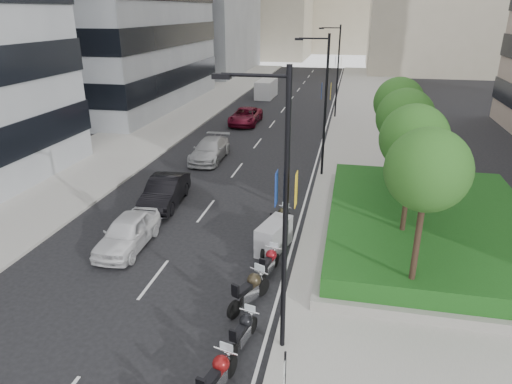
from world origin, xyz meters
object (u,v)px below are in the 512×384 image
(lamp_post_1, at_px, (323,100))
(car_a, at_px, (128,232))
(car_b, at_px, (165,192))
(delivery_van, at_px, (266,90))
(lamp_post_0, at_px, (280,206))
(motorcycle_3, at_px, (250,290))
(lamp_post_2, at_px, (336,67))
(car_c, at_px, (210,150))
(motorcycle_5, at_px, (274,236))
(motorcycle_1, at_px, (217,377))
(motorcycle_2, at_px, (243,331))
(motorcycle_6, at_px, (280,219))
(motorcycle_4, at_px, (269,263))
(car_d, at_px, (245,116))

(lamp_post_1, relative_size, car_a, 2.01)
(car_b, relative_size, delivery_van, 0.95)
(lamp_post_0, relative_size, motorcycle_3, 3.91)
(lamp_post_2, height_order, car_c, lamp_post_2)
(lamp_post_1, distance_m, delivery_van, 29.68)
(lamp_post_2, relative_size, motorcycle_5, 3.70)
(motorcycle_3, xyz_separation_m, car_c, (-6.78, 16.81, 0.11))
(motorcycle_1, distance_m, delivery_van, 47.90)
(motorcycle_2, height_order, motorcycle_6, motorcycle_6)
(car_b, xyz_separation_m, car_c, (-0.04, 8.54, -0.04))
(motorcycle_5, distance_m, delivery_van, 39.34)
(motorcycle_4, height_order, motorcycle_6, motorcycle_4)
(lamp_post_0, relative_size, motorcycle_2, 4.31)
(lamp_post_2, relative_size, car_b, 1.84)
(car_c, bearing_deg, motorcycle_1, -73.07)
(motorcycle_2, bearing_deg, lamp_post_1, 8.28)
(motorcycle_4, bearing_deg, car_a, 92.84)
(lamp_post_1, bearing_deg, car_b, -140.68)
(motorcycle_6, relative_size, car_d, 0.36)
(motorcycle_3, bearing_deg, motorcycle_6, 23.50)
(lamp_post_0, bearing_deg, motorcycle_5, 100.87)
(lamp_post_2, relative_size, motorcycle_3, 3.91)
(motorcycle_5, bearing_deg, lamp_post_1, 8.24)
(motorcycle_1, relative_size, car_d, 0.41)
(car_b, distance_m, car_c, 8.54)
(motorcycle_3, bearing_deg, motorcycle_2, -148.65)
(car_a, distance_m, car_c, 13.58)
(car_a, bearing_deg, motorcycle_1, -50.80)
(lamp_post_2, relative_size, car_d, 1.62)
(car_c, bearing_deg, car_b, -90.64)
(motorcycle_2, relative_size, motorcycle_4, 0.99)
(motorcycle_3, distance_m, car_d, 29.25)
(lamp_post_2, relative_size, car_a, 2.01)
(car_d, bearing_deg, motorcycle_1, -78.67)
(lamp_post_2, xyz_separation_m, motorcycle_6, (-1.30, -26.34, -4.50))
(motorcycle_6, bearing_deg, car_c, 54.27)
(delivery_van, bearing_deg, lamp_post_0, -77.13)
(motorcycle_6, bearing_deg, motorcycle_4, -156.45)
(motorcycle_2, distance_m, motorcycle_5, 6.57)
(delivery_van, bearing_deg, motorcycle_4, -77.42)
(motorcycle_2, distance_m, delivery_van, 45.82)
(motorcycle_2, xyz_separation_m, car_b, (-7.02, 10.47, 0.24))
(motorcycle_4, height_order, motorcycle_5, motorcycle_5)
(car_c, bearing_deg, car_a, -89.68)
(motorcycle_3, height_order, delivery_van, delivery_van)
(delivery_van, bearing_deg, motorcycle_2, -78.53)
(car_c, bearing_deg, delivery_van, 90.80)
(motorcycle_1, bearing_deg, delivery_van, 22.85)
(motorcycle_4, bearing_deg, motorcycle_6, 14.48)
(motorcycle_5, relative_size, motorcycle_6, 1.20)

